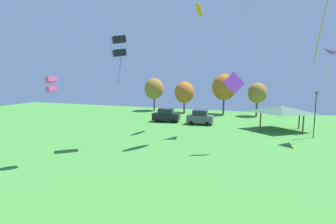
# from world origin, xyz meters

# --- Properties ---
(kite_flying_1) EXTENTS (1.84, 1.83, 5.06)m
(kite_flying_1) POSITION_xyz_m (-10.19, 25.55, 11.02)
(kite_flying_1) COLOR black
(kite_flying_4) EXTENTS (2.04, 1.35, 2.34)m
(kite_flying_4) POSITION_xyz_m (1.74, 27.72, 7.18)
(kite_flying_4) COLOR purple
(kite_flying_6) EXTENTS (1.58, 2.18, 3.56)m
(kite_flying_6) POSITION_xyz_m (10.84, 35.92, 10.20)
(kite_flying_6) COLOR purple
(kite_flying_7) EXTENTS (1.06, 1.03, 1.38)m
(kite_flying_7) POSITION_xyz_m (-12.87, 18.45, 7.15)
(kite_flying_7) COLOR #E54C93
(kite_flying_10) EXTENTS (0.76, 3.29, 1.96)m
(kite_flying_10) POSITION_xyz_m (-4.52, 38.15, 17.09)
(kite_flying_10) COLOR orange
(parked_car_leftmost) EXTENTS (4.77, 2.45, 2.30)m
(parked_car_leftmost) POSITION_xyz_m (-10.98, 42.02, 1.14)
(parked_car_leftmost) COLOR black
(parked_car_leftmost) RESTS_ON ground
(parked_car_second_from_left) EXTENTS (4.28, 2.25, 2.36)m
(parked_car_second_from_left) POSITION_xyz_m (-4.90, 41.63, 1.16)
(parked_car_second_from_left) COLOR #4C5156
(parked_car_second_from_left) RESTS_ON ground
(park_pavilion) EXTENTS (7.06, 5.52, 3.60)m
(park_pavilion) POSITION_xyz_m (7.10, 41.31, 3.08)
(park_pavilion) COLOR brown
(park_pavilion) RESTS_ON ground
(light_post_1) EXTENTS (0.36, 0.20, 5.94)m
(light_post_1) POSITION_xyz_m (10.85, 37.54, 3.36)
(light_post_1) COLOR #2D2D33
(light_post_1) RESTS_ON ground
(treeline_tree_0) EXTENTS (4.32, 4.32, 7.36)m
(treeline_tree_0) POSITION_xyz_m (-18.66, 54.89, 4.97)
(treeline_tree_0) COLOR brown
(treeline_tree_0) RESTS_ON ground
(treeline_tree_1) EXTENTS (4.15, 4.15, 6.66)m
(treeline_tree_1) POSITION_xyz_m (-11.26, 53.93, 4.36)
(treeline_tree_1) COLOR brown
(treeline_tree_1) RESTS_ON ground
(treeline_tree_2) EXTENTS (4.87, 4.87, 8.25)m
(treeline_tree_2) POSITION_xyz_m (-3.03, 54.60, 5.56)
(treeline_tree_2) COLOR brown
(treeline_tree_2) RESTS_ON ground
(treeline_tree_3) EXTENTS (3.64, 3.64, 6.55)m
(treeline_tree_3) POSITION_xyz_m (3.47, 54.32, 4.53)
(treeline_tree_3) COLOR brown
(treeline_tree_3) RESTS_ON ground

